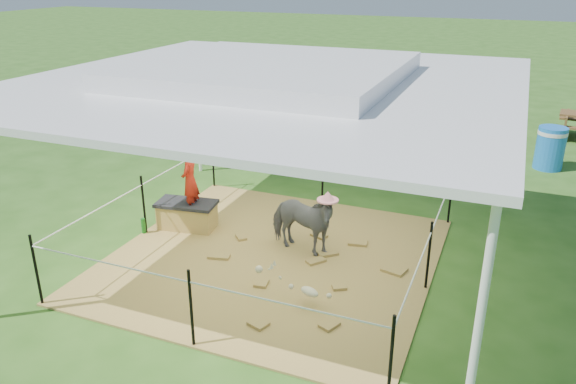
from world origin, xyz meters
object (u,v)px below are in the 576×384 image
at_px(trash_barrel, 550,148).
at_px(foal, 310,290).
at_px(woman, 190,174).
at_px(green_bottle, 143,226).
at_px(pony, 301,222).
at_px(picnic_table_near, 440,117).
at_px(distant_person, 472,116).
at_px(straw_bale, 187,216).

bearing_deg(trash_barrel, foal, -112.66).
relative_size(woman, green_bottle, 4.32).
relative_size(pony, picnic_table_near, 0.60).
height_order(pony, foal, pony).
relative_size(woman, foal, 1.34).
xyz_separation_m(foal, trash_barrel, (2.90, 6.96, 0.20)).
distance_m(woman, distant_person, 8.04).
distance_m(pony, distant_person, 7.44).
height_order(straw_bale, picnic_table_near, picnic_table_near).
distance_m(foal, trash_barrel, 7.54).
relative_size(woman, distant_person, 0.88).
bearing_deg(trash_barrel, straw_bale, -135.14).
relative_size(green_bottle, distant_person, 0.20).
bearing_deg(trash_barrel, distant_person, 138.14).
distance_m(straw_bale, foal, 3.02).
bearing_deg(foal, woman, 172.99).
relative_size(straw_bale, picnic_table_near, 0.46).
relative_size(trash_barrel, distant_person, 0.74).
relative_size(foal, trash_barrel, 0.89).
distance_m(foal, distant_person, 8.62).
relative_size(trash_barrel, picnic_table_near, 0.47).
relative_size(straw_bale, woman, 0.83).
relative_size(straw_bale, distant_person, 0.73).
bearing_deg(foal, green_bottle, -174.85).
distance_m(straw_bale, green_bottle, 0.71).
bearing_deg(picnic_table_near, woman, -114.59).
xyz_separation_m(woman, green_bottle, (-0.65, -0.45, -0.82)).
xyz_separation_m(green_bottle, trash_barrel, (6.12, 5.99, 0.30)).
bearing_deg(distant_person, foal, 62.44).
bearing_deg(pony, picnic_table_near, 3.45).
bearing_deg(foal, straw_bale, 173.90).
bearing_deg(pony, green_bottle, 108.06).
height_order(green_bottle, trash_barrel, trash_barrel).
bearing_deg(woman, picnic_table_near, 150.64).
bearing_deg(straw_bale, green_bottle, -140.71).
distance_m(green_bottle, foal, 3.36).
relative_size(green_bottle, foal, 0.31).
height_order(pony, trash_barrel, pony).
bearing_deg(woman, pony, 78.59).
relative_size(woman, trash_barrel, 1.19).
xyz_separation_m(woman, pony, (1.95, -0.10, -0.46)).
distance_m(straw_bale, woman, 0.75).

